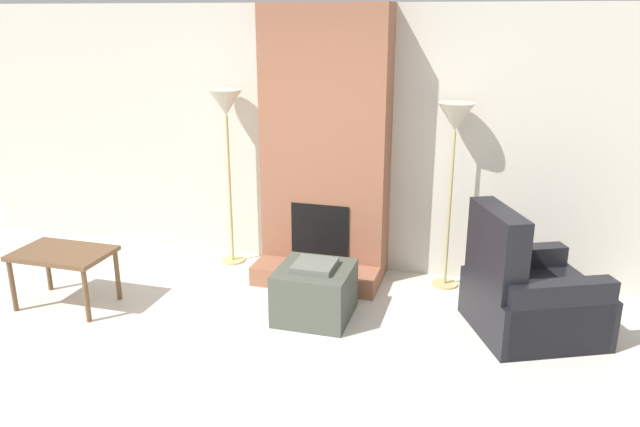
{
  "coord_description": "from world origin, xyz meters",
  "views": [
    {
      "loc": [
        1.56,
        -3.25,
        2.51
      ],
      "look_at": [
        0.0,
        2.22,
        0.67
      ],
      "focal_mm": 35.0,
      "sensor_mm": 36.0,
      "label": 1
    }
  ],
  "objects": [
    {
      "name": "ground_plane",
      "position": [
        0.0,
        0.0,
        0.0
      ],
      "size": [
        24.0,
        24.0,
        0.0
      ],
      "primitive_type": "plane",
      "color": "beige"
    },
    {
      "name": "wall_back",
      "position": [
        0.0,
        2.65,
        1.3
      ],
      "size": [
        8.18,
        0.06,
        2.6
      ],
      "primitive_type": "cube",
      "color": "beige",
      "rests_on": "ground_plane"
    },
    {
      "name": "fireplace",
      "position": [
        0.0,
        2.39,
        1.22
      ],
      "size": [
        1.21,
        0.76,
        2.6
      ],
      "color": "#935B42",
      "rests_on": "ground_plane"
    },
    {
      "name": "ottoman",
      "position": [
        0.18,
        1.42,
        0.23
      ],
      "size": [
        0.62,
        0.63,
        0.5
      ],
      "color": "#474C42",
      "rests_on": "ground_plane"
    },
    {
      "name": "armchair",
      "position": [
        1.9,
        1.64,
        0.31
      ],
      "size": [
        1.23,
        1.2,
        1.07
      ],
      "rotation": [
        0.0,
        0.0,
        2.0
      ],
      "color": "black",
      "rests_on": "ground_plane"
    },
    {
      "name": "side_table",
      "position": [
        -2.01,
        1.03,
        0.45
      ],
      "size": [
        0.83,
        0.54,
        0.52
      ],
      "color": "brown",
      "rests_on": "ground_plane"
    },
    {
      "name": "floor_lamp_left",
      "position": [
        -1.01,
        2.4,
        1.57
      ],
      "size": [
        0.33,
        0.33,
        1.8
      ],
      "color": "tan",
      "rests_on": "ground_plane"
    },
    {
      "name": "floor_lamp_right",
      "position": [
        1.2,
        2.4,
        1.53
      ],
      "size": [
        0.33,
        0.33,
        1.75
      ],
      "color": "tan",
      "rests_on": "ground_plane"
    }
  ]
}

